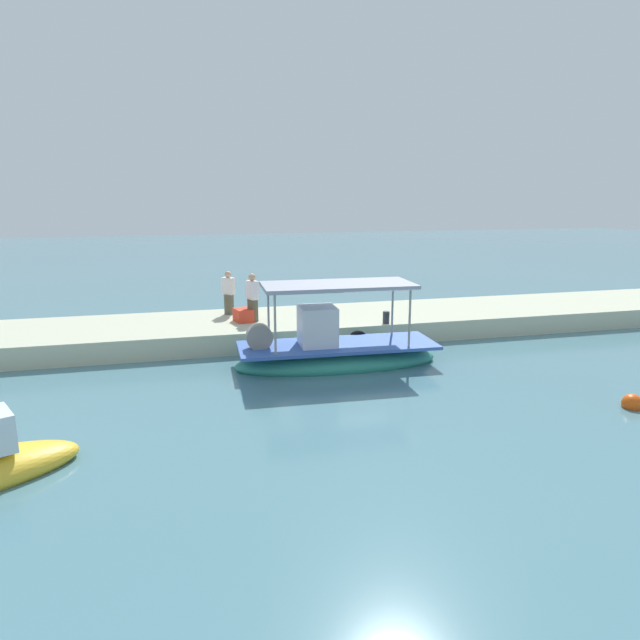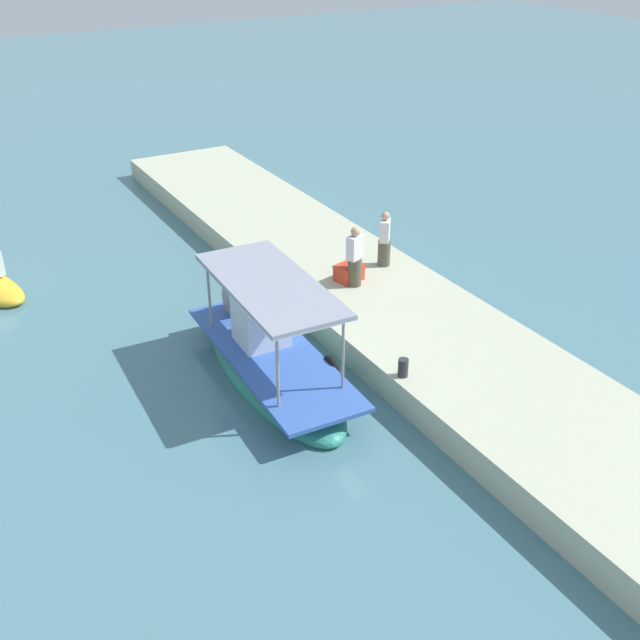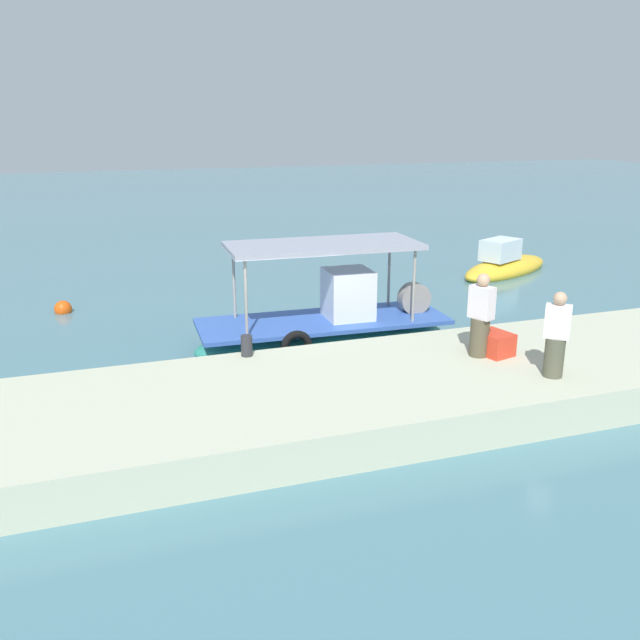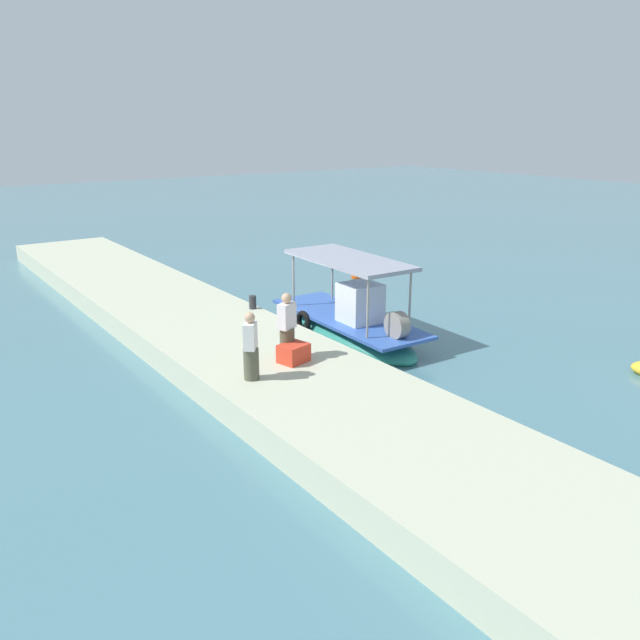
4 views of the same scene
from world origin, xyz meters
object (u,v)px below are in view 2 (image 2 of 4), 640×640
object	(u,v)px
main_fishing_boat	(271,361)
mooring_bollard	(403,368)
fisherman_by_crate	(355,259)
fisherman_near_bollard	(385,241)
cargo_crate	(349,272)

from	to	relation	value
main_fishing_boat	mooring_bollard	size ratio (longest dim) A/B	14.72
fisherman_by_crate	mooring_bollard	distance (m)	4.85
fisherman_near_bollard	fisherman_by_crate	bearing A→B (deg)	115.97
fisherman_by_crate	mooring_bollard	xyz separation A→B (m)	(-4.55, 1.55, -0.57)
mooring_bollard	main_fishing_boat	bearing A→B (deg)	40.02
fisherman_by_crate	mooring_bollard	bearing A→B (deg)	161.20
main_fishing_boat	mooring_bollard	distance (m)	3.30
fisherman_near_bollard	cargo_crate	distance (m)	1.58
mooring_bollard	cargo_crate	distance (m)	5.15
main_fishing_boat	fisherman_by_crate	xyz separation A→B (m)	(2.05, -3.65, 1.08)
fisherman_near_bollard	cargo_crate	world-z (taller)	fisherman_near_bollard
main_fishing_boat	mooring_bollard	xyz separation A→B (m)	(-2.50, -2.10, 0.51)
mooring_bollard	fisherman_by_crate	bearing A→B (deg)	-18.80
mooring_bollard	cargo_crate	size ratio (longest dim) A/B	0.61
fisherman_near_bollard	fisherman_by_crate	world-z (taller)	fisherman_by_crate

